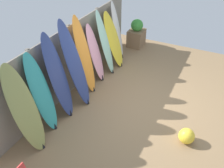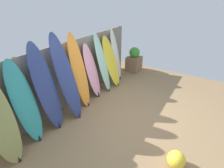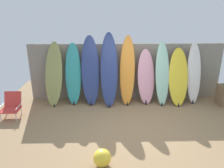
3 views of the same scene
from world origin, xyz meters
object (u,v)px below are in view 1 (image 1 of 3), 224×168
object	(u,v)px
surfboard_olive_0	(25,110)
surfboard_navy_2	(58,78)
surfboard_navy_3	(75,65)
planter_box	(136,34)
surfboard_seafoam_6	(105,43)
beach_ball	(187,136)
surfboard_orange_4	(85,56)
surfboard_white_8	(117,31)
surfboard_pink_5	(95,54)
surfboard_yellow_7	(114,40)
surfboard_teal_1	(42,94)

from	to	relation	value
surfboard_olive_0	surfboard_navy_2	world-z (taller)	surfboard_navy_2
surfboard_navy_3	planter_box	distance (m)	3.75
surfboard_seafoam_6	beach_ball	xyz separation A→B (m)	(-1.79, -2.86, -0.77)
surfboard_navy_2	surfboard_orange_4	distance (m)	1.11
surfboard_seafoam_6	surfboard_navy_2	bearing A→B (deg)	178.92
surfboard_seafoam_6	surfboard_white_8	distance (m)	1.01
surfboard_white_8	surfboard_pink_5	bearing A→B (deg)	-179.00
surfboard_pink_5	surfboard_yellow_7	xyz separation A→B (m)	(0.97, -0.09, 0.02)
surfboard_navy_3	surfboard_pink_5	xyz separation A→B (m)	(1.14, 0.09, -0.26)
surfboard_teal_1	surfboard_navy_2	xyz separation A→B (m)	(0.53, -0.06, 0.11)
surfboard_teal_1	planter_box	distance (m)	4.81
surfboard_seafoam_6	beach_ball	size ratio (longest dim) A/B	5.54
surfboard_seafoam_6	planter_box	distance (m)	2.14
surfboard_olive_0	surfboard_seafoam_6	bearing A→B (deg)	-0.63
surfboard_yellow_7	planter_box	bearing A→B (deg)	-5.17
surfboard_pink_5	planter_box	bearing A→B (deg)	-5.21
surfboard_seafoam_6	surfboard_navy_3	bearing A→B (deg)	-178.79
surfboard_navy_2	surfboard_yellow_7	distance (m)	2.67
surfboard_navy_3	surfboard_white_8	bearing A→B (deg)	2.55
surfboard_orange_4	surfboard_seafoam_6	distance (m)	1.07
surfboard_teal_1	beach_ball	xyz separation A→B (m)	(0.92, -2.96, -0.75)
planter_box	surfboard_orange_4	bearing A→B (deg)	176.04
surfboard_pink_5	planter_box	distance (m)	2.59
planter_box	beach_ball	xyz separation A→B (m)	(-3.86, -2.69, -0.27)
surfboard_pink_5	beach_ball	world-z (taller)	surfboard_pink_5
surfboard_navy_2	planter_box	world-z (taller)	surfboard_navy_2
surfboard_pink_5	surfboard_yellow_7	distance (m)	0.97
surfboard_seafoam_6	surfboard_yellow_7	size ratio (longest dim) A/B	1.11
planter_box	beach_ball	world-z (taller)	planter_box
surfboard_olive_0	beach_ball	bearing A→B (deg)	-62.77
surfboard_navy_2	surfboard_orange_4	world-z (taller)	surfboard_navy_2
surfboard_teal_1	surfboard_pink_5	bearing A→B (deg)	-1.04
planter_box	beach_ball	bearing A→B (deg)	-145.19
surfboard_olive_0	planter_box	size ratio (longest dim) A/B	1.91
beach_ball	planter_box	bearing A→B (deg)	34.81
surfboard_navy_3	surfboard_orange_4	bearing A→B (deg)	7.71
surfboard_olive_0	surfboard_yellow_7	xyz separation A→B (m)	(3.77, -0.07, -0.09)
surfboard_olive_0	surfboard_navy_2	distance (m)	1.11
surfboard_olive_0	surfboard_navy_3	bearing A→B (deg)	-2.42
surfboard_pink_5	surfboard_yellow_7	world-z (taller)	surfboard_yellow_7
surfboard_navy_3	surfboard_orange_4	world-z (taller)	surfboard_navy_3
surfboard_olive_0	surfboard_white_8	size ratio (longest dim) A/B	1.02
surfboard_yellow_7	beach_ball	distance (m)	3.69
surfboard_teal_1	planter_box	xyz separation A→B (m)	(4.78, -0.27, -0.48)
surfboard_white_8	beach_ball	world-z (taller)	surfboard_white_8
planter_box	surfboard_yellow_7	bearing A→B (deg)	174.83
surfboard_navy_2	surfboard_teal_1	bearing A→B (deg)	173.91
surfboard_orange_4	surfboard_pink_5	size ratio (longest dim) A/B	1.25
surfboard_teal_1	surfboard_white_8	xyz separation A→B (m)	(3.71, -0.01, 0.00)
surfboard_teal_1	surfboard_olive_0	bearing A→B (deg)	-173.89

